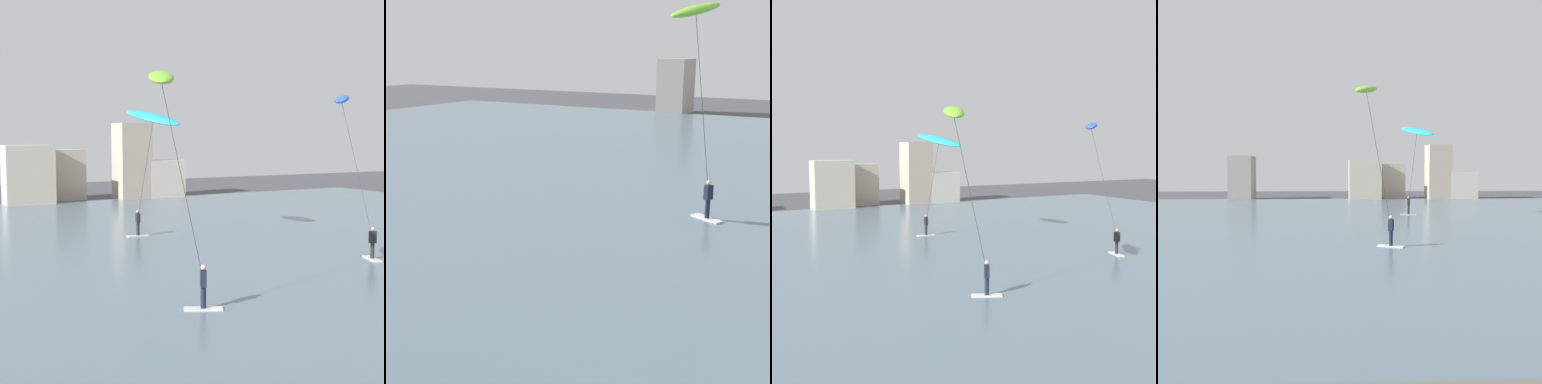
# 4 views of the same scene
# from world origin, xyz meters

# --- Properties ---
(water_bay) EXTENTS (84.00, 52.00, 0.10)m
(water_bay) POSITION_xyz_m (0.00, 31.05, 0.05)
(water_bay) COLOR slate
(water_bay) RESTS_ON ground
(far_shore_buildings) EXTENTS (34.17, 5.47, 7.56)m
(far_shore_buildings) POSITION_xyz_m (5.83, 57.94, 2.89)
(far_shore_buildings) COLOR #A89E93
(far_shore_buildings) RESTS_ON ground
(kitesurfer_blue) EXTENTS (2.30, 5.10, 8.65)m
(kitesurfer_blue) POSITION_xyz_m (15.66, 26.92, 7.25)
(kitesurfer_blue) COLOR silver
(kitesurfer_blue) RESTS_ON water_bay
(kitesurfer_cyan) EXTENTS (3.11, 3.69, 8.06)m
(kitesurfer_cyan) POSITION_xyz_m (7.58, 34.56, 6.93)
(kitesurfer_cyan) COLOR silver
(kitesurfer_cyan) RESTS_ON water_bay
(kitesurfer_lime) EXTENTS (2.89, 2.94, 8.77)m
(kitesurfer_lime) POSITION_xyz_m (2.45, 21.28, 7.48)
(kitesurfer_lime) COLOR silver
(kitesurfer_lime) RESTS_ON water_bay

